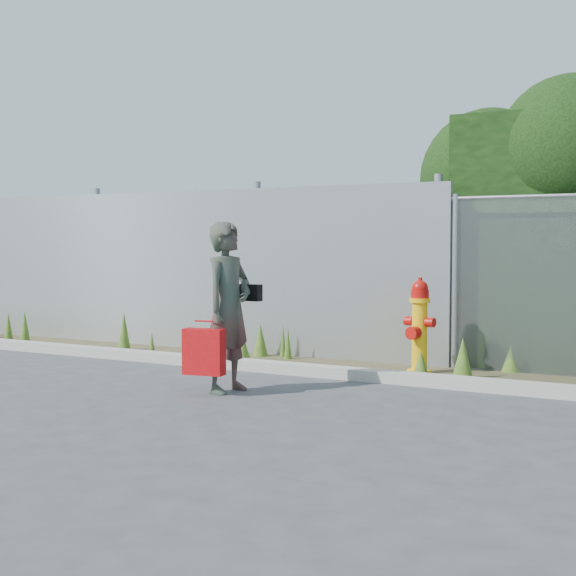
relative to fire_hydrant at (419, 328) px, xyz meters
The scene contains 8 objects.
ground 2.62m from the fire_hydrant, 108.59° to the right, with size 80.00×80.00×0.00m, color #3E3E41.
curb 1.14m from the fire_hydrant, 142.28° to the right, with size 16.00×0.22×0.12m, color #9D988E.
weed_strip 1.26m from the fire_hydrant, behind, with size 16.00×1.35×0.54m.
corrugated_fence 4.14m from the fire_hydrant, behind, with size 8.50×0.21×2.30m.
fire_hydrant is the anchor object (origin of this frame).
woman 2.33m from the fire_hydrant, 125.08° to the right, with size 0.62×0.40×1.69m, color #0F624A.
red_tote_bag 2.60m from the fire_hydrant, 123.56° to the right, with size 0.41×0.15×0.53m.
black_shoulder_bag 2.10m from the fire_hydrant, 125.78° to the right, with size 0.22×0.09×0.17m.
Camera 1 is at (3.78, -6.14, 1.49)m, focal length 50.00 mm.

